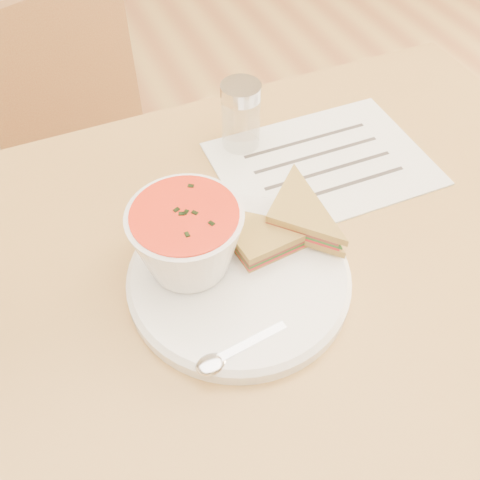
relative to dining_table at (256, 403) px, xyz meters
name	(u,v)px	position (x,y,z in m)	size (l,w,h in m)	color
floor	(253,472)	(0.00, 0.00, -0.38)	(5.00, 6.00, 0.01)	#9A5F38
dining_table	(256,403)	(0.00, 0.00, 0.00)	(1.00, 0.70, 0.75)	brown
chair_far	(122,188)	(-0.08, 0.58, 0.02)	(0.35, 0.35, 0.79)	brown
plate	(239,278)	(-0.03, 0.00, 0.38)	(0.26, 0.26, 0.02)	white
soup_bowl	(187,242)	(-0.08, 0.03, 0.43)	(0.13, 0.13, 0.09)	white
sandwich_half_a	(249,269)	(-0.02, -0.01, 0.41)	(0.10, 0.10, 0.03)	#B79240
sandwich_half_b	(265,225)	(0.01, 0.03, 0.42)	(0.10, 0.10, 0.03)	#B79240
spoon	(251,343)	(-0.06, -0.09, 0.40)	(0.16, 0.03, 0.01)	silver
paper_menu	(322,163)	(0.16, 0.14, 0.38)	(0.29, 0.21, 0.00)	white
condiment_shaker	(241,117)	(0.07, 0.22, 0.43)	(0.06, 0.06, 0.10)	silver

